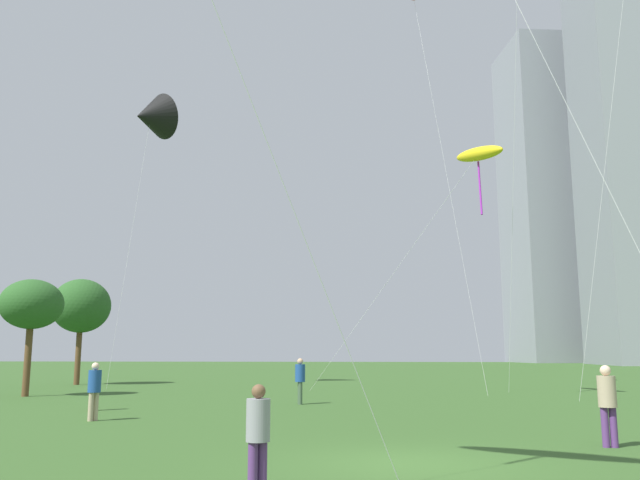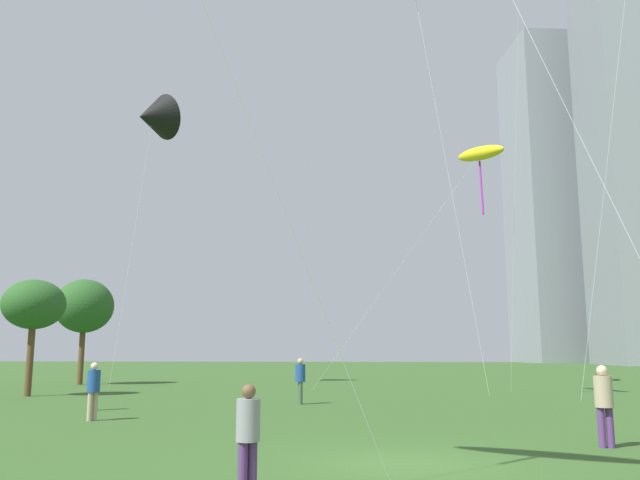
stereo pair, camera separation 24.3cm
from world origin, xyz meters
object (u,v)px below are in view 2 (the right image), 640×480
object	(u,v)px
person_standing_6	(93,387)
kite_flying_5	(153,117)
person_standing_3	(95,386)
park_tree_0	(84,306)
distant_highrise_0	(549,199)
person_standing_2	(248,431)
person_standing_5	(300,378)
kite_flying_4	(480,154)
park_tree_1	(34,305)
person_standing_1	(604,400)

from	to	relation	value
person_standing_6	kite_flying_5	xyz separation A→B (m)	(-6.19, 20.75, 16.78)
person_standing_3	park_tree_0	world-z (taller)	park_tree_0
person_standing_6	distant_highrise_0	size ratio (longest dim) A/B	0.03
person_standing_2	person_standing_5	size ratio (longest dim) A/B	0.87
kite_flying_4	distant_highrise_0	size ratio (longest dim) A/B	0.18
person_standing_5	person_standing_3	bearing A→B (deg)	101.89
person_standing_2	distant_highrise_0	xyz separation A→B (m)	(38.76, 137.09, 34.83)
park_tree_1	person_standing_6	bearing A→B (deg)	-52.99
person_standing_5	distant_highrise_0	distance (m)	130.72
person_standing_3	person_standing_2	bearing A→B (deg)	144.72
person_standing_6	distant_highrise_0	distance (m)	139.14
person_standing_5	distant_highrise_0	bearing A→B (deg)	-33.36
person_standing_6	distant_highrise_0	world-z (taller)	distant_highrise_0
park_tree_0	person_standing_1	bearing A→B (deg)	-47.14
kite_flying_5	kite_flying_4	bearing A→B (deg)	-22.16
person_standing_3	person_standing_6	bearing A→B (deg)	136.24
person_standing_1	kite_flying_5	bearing A→B (deg)	-50.02
person_standing_3	person_standing_5	distance (m)	8.07
person_standing_5	park_tree_0	xyz separation A→B (m)	(-16.73, 15.29, 4.11)
person_standing_1	park_tree_1	bearing A→B (deg)	-33.49
kite_flying_4	kite_flying_5	size ratio (longest dim) A/B	0.65
park_tree_1	distant_highrise_0	distance (m)	131.57
person_standing_6	park_tree_1	bearing A→B (deg)	65.00
person_standing_1	person_standing_5	xyz separation A→B (m)	(-8.45, 11.85, 0.03)
kite_flying_5	park_tree_1	distance (m)	16.73
person_standing_5	kite_flying_4	bearing A→B (deg)	-73.03
park_tree_1	distant_highrise_0	world-z (taller)	distant_highrise_0
person_standing_1	park_tree_0	distance (m)	37.25
person_standing_2	distant_highrise_0	size ratio (longest dim) A/B	0.02
kite_flying_4	kite_flying_5	distance (m)	22.69
park_tree_1	person_standing_5	bearing A→B (deg)	-14.84
kite_flying_4	distant_highrise_0	xyz separation A→B (m)	(31.74, 114.21, 23.71)
distant_highrise_0	person_standing_2	bearing A→B (deg)	-114.59
person_standing_1	distant_highrise_0	xyz separation A→B (m)	(31.78, 131.29, 34.72)
person_standing_5	kite_flying_5	distance (m)	24.56
person_standing_3	person_standing_5	bearing A→B (deg)	-130.39
kite_flying_5	distant_highrise_0	distance (m)	119.39
person_standing_5	person_standing_6	distance (m)	9.18
kite_flying_4	kite_flying_5	bearing A→B (deg)	157.84
person_standing_1	person_standing_6	xyz separation A→B (m)	(-14.11, 4.62, -0.01)
person_standing_2	park_tree_1	world-z (taller)	park_tree_1
person_standing_1	distant_highrise_0	size ratio (longest dim) A/B	0.03
kite_flying_4	distant_highrise_0	world-z (taller)	distant_highrise_0
person_standing_5	person_standing_6	world-z (taller)	person_standing_5
park_tree_0	distant_highrise_0	distance (m)	122.59
person_standing_5	distant_highrise_0	size ratio (longest dim) A/B	0.03
person_standing_3	kite_flying_4	distance (m)	21.20
person_standing_5	kite_flying_4	size ratio (longest dim) A/B	0.15
person_standing_2	park_tree_0	world-z (taller)	park_tree_0
person_standing_2	park_tree_1	distance (m)	26.50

